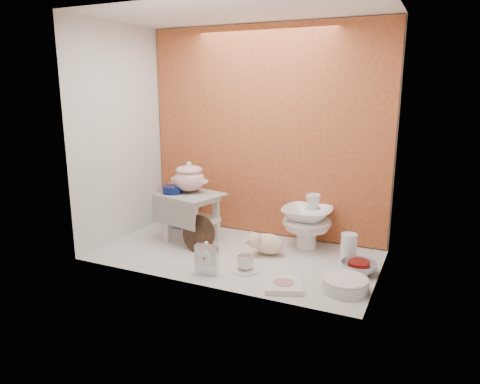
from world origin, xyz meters
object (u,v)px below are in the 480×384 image
object	(u,v)px
gold_rim_teacup	(245,262)
crystal_bowl	(359,268)
blue_white_vase	(180,211)
porcelain_tower	(307,221)
soup_tureen	(189,177)
dinner_plate_stack	(345,284)
floral_platter	(180,203)
step_stool	(191,217)
mantel_clock	(207,258)
plush_pig	(269,244)

from	to	relation	value
gold_rim_teacup	crystal_bowl	world-z (taller)	gold_rim_teacup
blue_white_vase	porcelain_tower	xyz separation A→B (m)	(1.04, -0.05, 0.07)
soup_tureen	blue_white_vase	bearing A→B (deg)	136.37
blue_white_vase	dinner_plate_stack	size ratio (longest dim) A/B	0.96
blue_white_vase	gold_rim_teacup	world-z (taller)	blue_white_vase
floral_platter	dinner_plate_stack	size ratio (longest dim) A/B	1.38
crystal_bowl	porcelain_tower	xyz separation A→B (m)	(-0.41, 0.29, 0.16)
step_stool	mantel_clock	bearing A→B (deg)	-37.17
gold_rim_teacup	dinner_plate_stack	world-z (taller)	gold_rim_teacup
mantel_clock	crystal_bowl	distance (m)	0.90
dinner_plate_stack	crystal_bowl	bearing A→B (deg)	84.77
floral_platter	blue_white_vase	distance (m)	0.07
plush_pig	gold_rim_teacup	distance (m)	0.31
soup_tureen	crystal_bowl	world-z (taller)	soup_tureen
soup_tureen	mantel_clock	size ratio (longest dim) A/B	1.32
soup_tureen	gold_rim_teacup	world-z (taller)	soup_tureen
dinner_plate_stack	blue_white_vase	bearing A→B (deg)	157.14
crystal_bowl	mantel_clock	bearing A→B (deg)	-154.34
blue_white_vase	plush_pig	bearing A→B (deg)	-18.07
porcelain_tower	soup_tureen	bearing A→B (deg)	-168.19
gold_rim_teacup	crystal_bowl	size ratio (longest dim) A/B	0.51
step_stool	crystal_bowl	size ratio (longest dim) A/B	1.90
step_stool	plush_pig	xyz separation A→B (m)	(0.60, -0.03, -0.10)
porcelain_tower	floral_platter	bearing A→B (deg)	175.52
blue_white_vase	floral_platter	bearing A→B (deg)	117.34
plush_pig	crystal_bowl	distance (m)	0.60
dinner_plate_stack	mantel_clock	bearing A→B (deg)	-171.26
soup_tureen	plush_pig	xyz separation A→B (m)	(0.63, -0.06, -0.38)
floral_platter	plush_pig	bearing A→B (deg)	-19.84
step_stool	floral_platter	world-z (taller)	floral_platter
dinner_plate_stack	step_stool	bearing A→B (deg)	163.46
gold_rim_teacup	plush_pig	bearing A→B (deg)	84.64
soup_tureen	floral_platter	distance (m)	0.45
mantel_clock	gold_rim_teacup	size ratio (longest dim) A/B	1.84
step_stool	blue_white_vase	bearing A→B (deg)	149.07
soup_tureen	dinner_plate_stack	size ratio (longest dim) A/B	1.00
floral_platter	dinner_plate_stack	world-z (taller)	floral_platter
mantel_clock	gold_rim_teacup	world-z (taller)	mantel_clock
step_stool	plush_pig	world-z (taller)	step_stool
floral_platter	blue_white_vase	xyz separation A→B (m)	(0.02, -0.04, -0.06)
step_stool	gold_rim_teacup	bearing A→B (deg)	-16.60
porcelain_tower	dinner_plate_stack	bearing A→B (deg)	-55.45
blue_white_vase	dinner_plate_stack	bearing A→B (deg)	-22.86
floral_platter	gold_rim_teacup	bearing A→B (deg)	-36.27
porcelain_tower	step_stool	bearing A→B (deg)	-165.17
mantel_clock	soup_tureen	bearing A→B (deg)	125.27
floral_platter	plush_pig	distance (m)	0.94
gold_rim_teacup	dinner_plate_stack	xyz separation A→B (m)	(0.60, -0.02, -0.02)
soup_tureen	porcelain_tower	xyz separation A→B (m)	(0.81, 0.17, -0.26)
gold_rim_teacup	soup_tureen	bearing A→B (deg)	148.51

